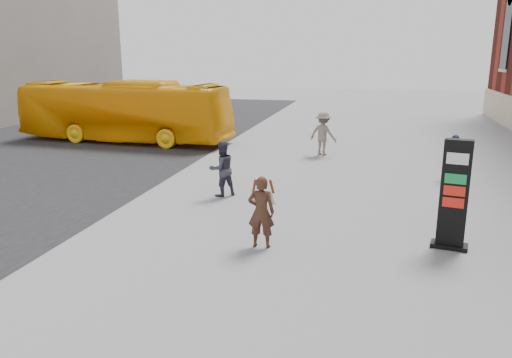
% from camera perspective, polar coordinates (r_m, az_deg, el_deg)
% --- Properties ---
extents(ground, '(100.00, 100.00, 0.00)m').
position_cam_1_polar(ground, '(11.19, 3.17, -7.98)').
color(ground, '#9E9EA3').
extents(info_pylon, '(0.84, 0.54, 2.45)m').
position_cam_1_polar(info_pylon, '(11.67, 21.70, -1.72)').
color(info_pylon, black).
rests_on(info_pylon, ground).
extents(woman, '(0.63, 0.58, 1.63)m').
position_cam_1_polar(woman, '(11.02, 0.60, -3.67)').
color(woman, '#3A2317').
rests_on(woman, ground).
extents(bus, '(10.67, 3.20, 2.93)m').
position_cam_1_polar(bus, '(25.13, -14.85, 7.48)').
color(bus, '#F1A90C').
rests_on(bus, road).
extents(pedestrian_a, '(1.03, 1.02, 1.68)m').
position_cam_1_polar(pedestrian_a, '(15.02, -3.93, 1.18)').
color(pedestrian_a, '#30313D').
rests_on(pedestrian_a, ground).
extents(pedestrian_b, '(1.35, 1.05, 1.84)m').
position_cam_1_polar(pedestrian_b, '(21.23, 7.68, 5.16)').
color(pedestrian_b, '#786D5C').
rests_on(pedestrian_b, ground).
extents(pedestrian_c, '(0.84, 0.97, 1.57)m').
position_cam_1_polar(pedestrian_c, '(18.13, 21.64, 2.29)').
color(pedestrian_c, '#374C69').
rests_on(pedestrian_c, ground).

